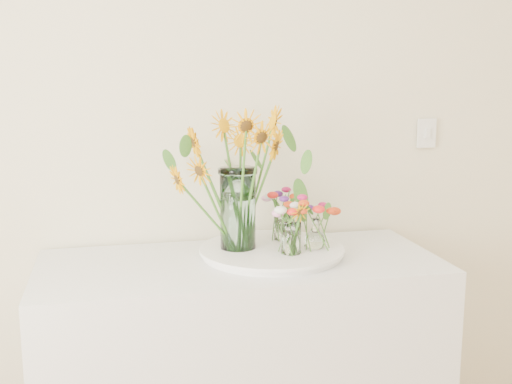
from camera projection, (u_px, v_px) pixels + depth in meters
The scene contains 10 objects.
counter at pixel (241, 379), 2.33m from camera, with size 1.40×0.60×0.90m, color white.
tray at pixel (272, 252), 2.30m from camera, with size 0.50×0.50×0.03m, color white.
mason_jar at pixel (238, 209), 2.27m from camera, with size 0.13×0.13×0.30m, color silver.
sunflower_bouquet at pixel (238, 179), 2.25m from camera, with size 0.76×0.76×0.51m, color #EC9E04, non-canonical shape.
small_vase_a at pixel (291, 238), 2.21m from camera, with size 0.07×0.07×0.12m, color white.
wildflower_posy_a at pixel (291, 226), 2.21m from camera, with size 0.21×0.21×0.21m, color red, non-canonical shape.
small_vase_b at pixel (316, 234), 2.29m from camera, with size 0.08×0.08×0.11m, color white, non-canonical shape.
wildflower_posy_b at pixel (316, 222), 2.28m from camera, with size 0.22×0.22×0.20m, color red, non-canonical shape.
small_vase_c at pixel (283, 226), 2.40m from camera, with size 0.06×0.06×0.11m, color white.
wildflower_posy_c at pixel (283, 214), 2.39m from camera, with size 0.18×0.18×0.20m, color red, non-canonical shape.
Camera 1 is at (-0.62, -0.19, 1.56)m, focal length 45.00 mm.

